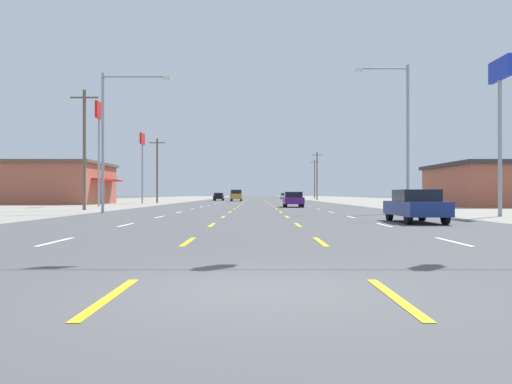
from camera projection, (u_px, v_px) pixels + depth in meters
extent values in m
plane|color=#4C4C4F|center=(258.00, 203.00, 72.98)|extent=(572.00, 572.00, 0.00)
cube|color=gray|center=(79.00, 203.00, 73.08)|extent=(28.00, 440.00, 0.01)
cube|color=gray|center=(437.00, 203.00, 72.88)|extent=(28.00, 440.00, 0.01)
cube|color=white|center=(58.00, 242.00, 14.00)|extent=(0.14, 2.60, 0.01)
cube|color=white|center=(128.00, 225.00, 21.50)|extent=(0.14, 2.60, 0.01)
cube|color=white|center=(162.00, 217.00, 29.00)|extent=(0.14, 2.60, 0.01)
cube|color=white|center=(181.00, 212.00, 36.50)|extent=(0.14, 2.60, 0.01)
cube|color=white|center=(194.00, 209.00, 44.00)|extent=(0.14, 2.60, 0.01)
cube|color=white|center=(204.00, 207.00, 51.50)|extent=(0.14, 2.60, 0.01)
cube|color=white|center=(211.00, 205.00, 59.00)|extent=(0.14, 2.60, 0.01)
cube|color=white|center=(216.00, 204.00, 66.50)|extent=(0.14, 2.60, 0.01)
cube|color=white|center=(220.00, 203.00, 74.00)|extent=(0.14, 2.60, 0.01)
cube|color=white|center=(224.00, 202.00, 81.50)|extent=(0.14, 2.60, 0.01)
cube|color=white|center=(227.00, 201.00, 89.00)|extent=(0.14, 2.60, 0.01)
cube|color=white|center=(229.00, 201.00, 96.50)|extent=(0.14, 2.60, 0.01)
cube|color=white|center=(231.00, 200.00, 104.00)|extent=(0.14, 2.60, 0.01)
cube|color=white|center=(233.00, 200.00, 111.50)|extent=(0.14, 2.60, 0.01)
cube|color=white|center=(235.00, 199.00, 119.00)|extent=(0.14, 2.60, 0.01)
cube|color=white|center=(236.00, 199.00, 126.50)|extent=(0.14, 2.60, 0.01)
cube|color=white|center=(237.00, 199.00, 134.00)|extent=(0.14, 2.60, 0.01)
cube|color=white|center=(238.00, 199.00, 141.50)|extent=(0.14, 2.60, 0.01)
cube|color=white|center=(239.00, 198.00, 149.00)|extent=(0.14, 2.60, 0.01)
cube|color=white|center=(240.00, 198.00, 156.50)|extent=(0.14, 2.60, 0.01)
cube|color=white|center=(241.00, 198.00, 164.00)|extent=(0.14, 2.60, 0.01)
cube|color=white|center=(242.00, 198.00, 171.50)|extent=(0.14, 2.60, 0.01)
cube|color=white|center=(242.00, 198.00, 179.00)|extent=(0.14, 2.60, 0.01)
cube|color=white|center=(243.00, 197.00, 186.50)|extent=(0.14, 2.60, 0.01)
cube|color=white|center=(244.00, 197.00, 194.00)|extent=(0.14, 2.60, 0.01)
cube|color=white|center=(244.00, 197.00, 201.50)|extent=(0.14, 2.60, 0.01)
cube|color=white|center=(245.00, 197.00, 209.00)|extent=(0.14, 2.60, 0.01)
cube|color=white|center=(245.00, 197.00, 216.50)|extent=(0.14, 2.60, 0.01)
cube|color=white|center=(246.00, 197.00, 224.00)|extent=(0.14, 2.60, 0.01)
cube|color=yellow|center=(112.00, 297.00, 6.49)|extent=(0.14, 2.60, 0.01)
cube|color=yellow|center=(190.00, 242.00, 13.99)|extent=(0.14, 2.60, 0.01)
cube|color=yellow|center=(214.00, 225.00, 21.49)|extent=(0.14, 2.60, 0.01)
cube|color=yellow|center=(225.00, 217.00, 28.99)|extent=(0.14, 2.60, 0.01)
cube|color=yellow|center=(232.00, 212.00, 36.49)|extent=(0.14, 2.60, 0.01)
cube|color=yellow|center=(237.00, 209.00, 43.99)|extent=(0.14, 2.60, 0.01)
cube|color=yellow|center=(240.00, 207.00, 51.49)|extent=(0.14, 2.60, 0.01)
cube|color=yellow|center=(242.00, 205.00, 58.99)|extent=(0.14, 2.60, 0.01)
cube|color=yellow|center=(244.00, 204.00, 66.49)|extent=(0.14, 2.60, 0.01)
cube|color=yellow|center=(245.00, 203.00, 73.99)|extent=(0.14, 2.60, 0.01)
cube|color=yellow|center=(246.00, 202.00, 81.49)|extent=(0.14, 2.60, 0.01)
cube|color=yellow|center=(247.00, 201.00, 88.99)|extent=(0.14, 2.60, 0.01)
cube|color=yellow|center=(248.00, 201.00, 96.49)|extent=(0.14, 2.60, 0.01)
cube|color=yellow|center=(249.00, 200.00, 103.99)|extent=(0.14, 2.60, 0.01)
cube|color=yellow|center=(250.00, 200.00, 111.49)|extent=(0.14, 2.60, 0.01)
cube|color=yellow|center=(250.00, 199.00, 118.99)|extent=(0.14, 2.60, 0.01)
cube|color=yellow|center=(251.00, 199.00, 126.49)|extent=(0.14, 2.60, 0.01)
cube|color=yellow|center=(251.00, 199.00, 133.99)|extent=(0.14, 2.60, 0.01)
cube|color=yellow|center=(251.00, 199.00, 141.49)|extent=(0.14, 2.60, 0.01)
cube|color=yellow|center=(252.00, 198.00, 148.99)|extent=(0.14, 2.60, 0.01)
cube|color=yellow|center=(252.00, 198.00, 156.49)|extent=(0.14, 2.60, 0.01)
cube|color=yellow|center=(252.00, 198.00, 163.98)|extent=(0.14, 2.60, 0.01)
cube|color=yellow|center=(253.00, 198.00, 171.48)|extent=(0.14, 2.60, 0.01)
cube|color=yellow|center=(253.00, 198.00, 178.98)|extent=(0.14, 2.60, 0.01)
cube|color=yellow|center=(253.00, 197.00, 186.48)|extent=(0.14, 2.60, 0.01)
cube|color=yellow|center=(253.00, 197.00, 193.98)|extent=(0.14, 2.60, 0.01)
cube|color=yellow|center=(253.00, 197.00, 201.48)|extent=(0.14, 2.60, 0.01)
cube|color=yellow|center=(254.00, 197.00, 208.98)|extent=(0.14, 2.60, 0.01)
cube|color=yellow|center=(254.00, 197.00, 216.48)|extent=(0.14, 2.60, 0.01)
cube|color=yellow|center=(254.00, 197.00, 223.98)|extent=(0.14, 2.60, 0.01)
cube|color=yellow|center=(397.00, 297.00, 6.47)|extent=(0.14, 2.60, 0.01)
cube|color=yellow|center=(323.00, 242.00, 13.97)|extent=(0.14, 2.60, 0.01)
cube|color=yellow|center=(300.00, 225.00, 21.47)|extent=(0.14, 2.60, 0.01)
cube|color=yellow|center=(289.00, 217.00, 28.97)|extent=(0.14, 2.60, 0.01)
cube|color=yellow|center=(283.00, 212.00, 36.47)|extent=(0.14, 2.60, 0.01)
cube|color=yellow|center=(279.00, 209.00, 43.97)|extent=(0.14, 2.60, 0.01)
cube|color=yellow|center=(276.00, 207.00, 51.47)|extent=(0.14, 2.60, 0.01)
cube|color=yellow|center=(273.00, 205.00, 58.97)|extent=(0.14, 2.60, 0.01)
cube|color=yellow|center=(272.00, 204.00, 66.47)|extent=(0.14, 2.60, 0.01)
cube|color=yellow|center=(270.00, 203.00, 73.97)|extent=(0.14, 2.60, 0.01)
cube|color=yellow|center=(269.00, 202.00, 81.47)|extent=(0.14, 2.60, 0.01)
cube|color=yellow|center=(268.00, 201.00, 88.97)|extent=(0.14, 2.60, 0.01)
cube|color=yellow|center=(267.00, 201.00, 96.47)|extent=(0.14, 2.60, 0.01)
cube|color=yellow|center=(267.00, 200.00, 103.97)|extent=(0.14, 2.60, 0.01)
cube|color=yellow|center=(266.00, 200.00, 111.47)|extent=(0.14, 2.60, 0.01)
cube|color=yellow|center=(266.00, 199.00, 118.97)|extent=(0.14, 2.60, 0.01)
cube|color=yellow|center=(265.00, 199.00, 126.47)|extent=(0.14, 2.60, 0.01)
cube|color=yellow|center=(265.00, 199.00, 133.97)|extent=(0.14, 2.60, 0.01)
cube|color=yellow|center=(264.00, 199.00, 141.47)|extent=(0.14, 2.60, 0.01)
cube|color=yellow|center=(264.00, 198.00, 148.97)|extent=(0.14, 2.60, 0.01)
cube|color=yellow|center=(264.00, 198.00, 156.47)|extent=(0.14, 2.60, 0.01)
cube|color=yellow|center=(264.00, 198.00, 163.97)|extent=(0.14, 2.60, 0.01)
cube|color=yellow|center=(263.00, 198.00, 171.47)|extent=(0.14, 2.60, 0.01)
cube|color=yellow|center=(263.00, 198.00, 178.97)|extent=(0.14, 2.60, 0.01)
cube|color=yellow|center=(263.00, 197.00, 186.47)|extent=(0.14, 2.60, 0.01)
cube|color=yellow|center=(263.00, 197.00, 193.97)|extent=(0.14, 2.60, 0.01)
cube|color=yellow|center=(263.00, 197.00, 201.47)|extent=(0.14, 2.60, 0.01)
cube|color=yellow|center=(262.00, 197.00, 208.97)|extent=(0.14, 2.60, 0.01)
cube|color=yellow|center=(262.00, 197.00, 216.47)|extent=(0.14, 2.60, 0.01)
cube|color=yellow|center=(262.00, 197.00, 223.97)|extent=(0.14, 2.60, 0.01)
cube|color=white|center=(455.00, 242.00, 13.96)|extent=(0.14, 2.60, 0.01)
cube|color=white|center=(386.00, 225.00, 21.46)|extent=(0.14, 2.60, 0.01)
cube|color=white|center=(353.00, 217.00, 28.96)|extent=(0.14, 2.60, 0.01)
cube|color=white|center=(334.00, 212.00, 36.46)|extent=(0.14, 2.60, 0.01)
cube|color=white|center=(321.00, 209.00, 43.96)|extent=(0.14, 2.60, 0.01)
cube|color=white|center=(312.00, 207.00, 51.46)|extent=(0.14, 2.60, 0.01)
cube|color=white|center=(305.00, 205.00, 58.96)|extent=(0.14, 2.60, 0.01)
cube|color=white|center=(299.00, 204.00, 66.46)|extent=(0.14, 2.60, 0.01)
cube|color=white|center=(295.00, 203.00, 73.96)|extent=(0.14, 2.60, 0.01)
cube|color=white|center=(292.00, 202.00, 81.46)|extent=(0.14, 2.60, 0.01)
cube|color=white|center=(289.00, 201.00, 88.96)|extent=(0.14, 2.60, 0.01)
cube|color=white|center=(287.00, 201.00, 96.46)|extent=(0.14, 2.60, 0.01)
cube|color=white|center=(285.00, 200.00, 103.96)|extent=(0.14, 2.60, 0.01)
cube|color=white|center=(283.00, 200.00, 111.46)|extent=(0.14, 2.60, 0.01)
cube|color=white|center=(281.00, 199.00, 118.96)|extent=(0.14, 2.60, 0.01)
cube|color=white|center=(280.00, 199.00, 126.46)|extent=(0.14, 2.60, 0.01)
cube|color=white|center=(279.00, 199.00, 133.96)|extent=(0.14, 2.60, 0.01)
cube|color=white|center=(278.00, 199.00, 141.46)|extent=(0.14, 2.60, 0.01)
cube|color=white|center=(277.00, 198.00, 148.96)|extent=(0.14, 2.60, 0.01)
cube|color=white|center=(276.00, 198.00, 156.46)|extent=(0.14, 2.60, 0.01)
cube|color=white|center=(275.00, 198.00, 163.96)|extent=(0.14, 2.60, 0.01)
cube|color=white|center=(274.00, 198.00, 171.46)|extent=(0.14, 2.60, 0.01)
cube|color=white|center=(273.00, 198.00, 178.96)|extent=(0.14, 2.60, 0.01)
cube|color=white|center=(273.00, 197.00, 186.46)|extent=(0.14, 2.60, 0.01)
cube|color=white|center=(272.00, 197.00, 193.96)|extent=(0.14, 2.60, 0.01)
cube|color=white|center=(272.00, 197.00, 201.46)|extent=(0.14, 2.60, 0.01)
cube|color=white|center=(271.00, 197.00, 208.96)|extent=(0.14, 2.60, 0.01)
cube|color=white|center=(271.00, 197.00, 216.46)|extent=(0.14, 2.60, 0.01)
cube|color=white|center=(270.00, 197.00, 223.96)|extent=(0.14, 2.60, 0.01)
cube|color=navy|center=(418.00, 208.00, 23.41)|extent=(1.80, 4.50, 0.62)
cube|color=black|center=(419.00, 195.00, 23.32)|extent=(1.62, 2.10, 0.52)
cylinder|color=black|center=(392.00, 214.00, 24.97)|extent=(0.22, 0.64, 0.64)
cylinder|color=black|center=(424.00, 214.00, 24.96)|extent=(0.22, 0.64, 0.64)
cylinder|color=black|center=(411.00, 217.00, 21.87)|extent=(0.22, 0.64, 0.64)
cylinder|color=black|center=(448.00, 217.00, 21.86)|extent=(0.22, 0.64, 0.64)
cube|color=#4C196B|center=(295.00, 201.00, 50.63)|extent=(1.80, 4.50, 0.62)
cube|color=black|center=(295.00, 195.00, 50.53)|extent=(1.62, 2.10, 0.52)
cylinder|color=black|center=(286.00, 203.00, 52.18)|extent=(0.22, 0.64, 0.64)
cylinder|color=black|center=(302.00, 203.00, 52.17)|extent=(0.22, 0.64, 0.64)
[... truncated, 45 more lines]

